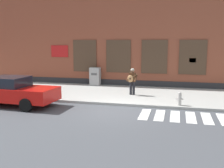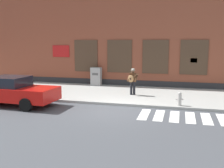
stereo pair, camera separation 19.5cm
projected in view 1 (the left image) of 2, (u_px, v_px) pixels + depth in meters
ground_plane at (114, 110)px, 12.84m from camera, size 160.00×160.00×0.00m
sidewalk at (129, 94)px, 16.53m from camera, size 28.00×5.83×0.13m
building_backdrop at (140, 37)px, 20.66m from camera, size 28.00×4.06×7.48m
crosswalk at (199, 118)px, 11.56m from camera, size 5.20×1.90×0.01m
red_car at (13, 91)px, 13.70m from camera, size 4.67×2.11×1.53m
busker at (132, 80)px, 15.87m from camera, size 0.71×0.57×1.61m
utility_box at (95, 76)px, 19.49m from camera, size 0.75×0.54×1.32m
fire_hydrant at (179, 99)px, 13.27m from camera, size 0.38×0.20×0.70m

